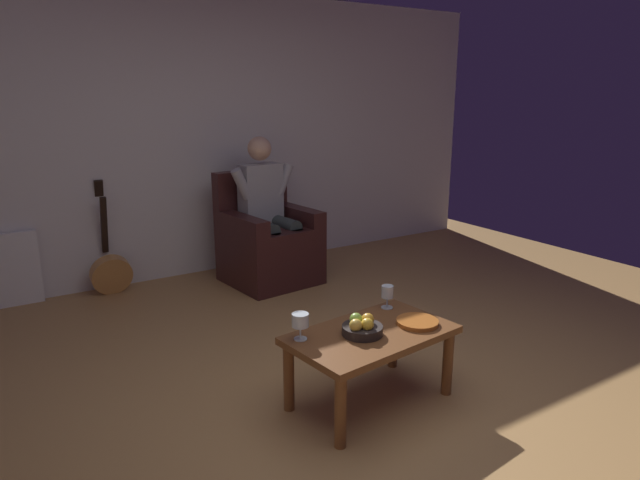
# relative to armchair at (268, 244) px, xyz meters

# --- Properties ---
(ground_plane) EXTENTS (7.41, 7.41, 0.00)m
(ground_plane) POSITION_rel_armchair_xyz_m (0.44, 2.38, -0.35)
(ground_plane) COLOR #AD7E48
(wall_back) EXTENTS (6.58, 0.06, 2.56)m
(wall_back) POSITION_rel_armchair_xyz_m (0.44, -0.61, 0.93)
(wall_back) COLOR silver
(wall_back) RESTS_ON ground
(armchair) EXTENTS (0.80, 0.80, 0.99)m
(armchair) POSITION_rel_armchair_xyz_m (0.00, 0.00, 0.00)
(armchair) COLOR #351817
(armchair) RESTS_ON ground
(person_seated) EXTENTS (0.65, 0.57, 1.30)m
(person_seated) POSITION_rel_armchair_xyz_m (-0.00, 0.01, 0.36)
(person_seated) COLOR #9C999C
(person_seated) RESTS_ON ground
(coffee_table) EXTENTS (0.96, 0.63, 0.42)m
(coffee_table) POSITION_rel_armchair_xyz_m (0.48, 2.17, 0.01)
(coffee_table) COLOR brown
(coffee_table) RESTS_ON ground
(guitar) EXTENTS (0.34, 0.29, 0.97)m
(guitar) POSITION_rel_armchair_xyz_m (1.29, -0.41, -0.14)
(guitar) COLOR #BA7E40
(guitar) RESTS_ON ground
(wine_glass_near) EXTENTS (0.07, 0.07, 0.14)m
(wine_glass_near) POSITION_rel_armchair_xyz_m (0.19, 1.95, 0.17)
(wine_glass_near) COLOR silver
(wine_glass_near) RESTS_ON coffee_table
(wine_glass_far) EXTENTS (0.09, 0.09, 0.14)m
(wine_glass_far) POSITION_rel_armchair_xyz_m (0.86, 2.05, 0.18)
(wine_glass_far) COLOR silver
(wine_glass_far) RESTS_ON coffee_table
(fruit_bowl) EXTENTS (0.22, 0.22, 0.11)m
(fruit_bowl) POSITION_rel_armchair_xyz_m (0.55, 2.17, 0.12)
(fruit_bowl) COLOR black
(fruit_bowl) RESTS_ON coffee_table
(decorative_dish) EXTENTS (0.24, 0.24, 0.02)m
(decorative_dish) POSITION_rel_armchair_xyz_m (0.20, 2.23, 0.09)
(decorative_dish) COLOR #B96224
(decorative_dish) RESTS_ON coffee_table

